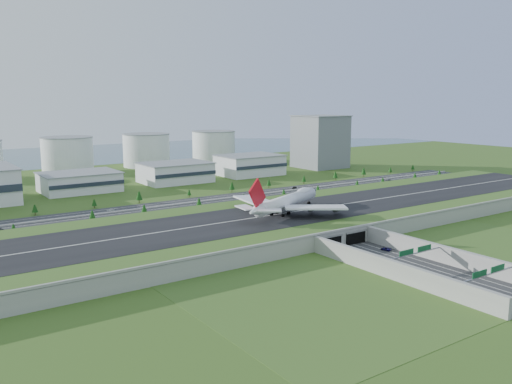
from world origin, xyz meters
TOP-DOWN VIEW (x-y plane):
  - ground at (0.00, 0.00)m, footprint 1200.00×1200.00m
  - airfield_deck at (0.00, -0.09)m, footprint 520.00×100.00m
  - underpass_road at (0.00, -99.42)m, footprint 38.80×120.40m
  - sign_gantry_near at (0.00, -95.04)m, footprint 38.70×0.70m
  - sign_gantry_far at (0.00, -130.04)m, footprint 38.70×0.70m
  - north_expressway at (0.00, 95.00)m, footprint 560.00×36.00m
  - tree_row at (12.62, 94.85)m, footprint 502.84×48.65m
  - hangar_mid_a at (-60.00, 190.00)m, footprint 58.00×42.00m
  - hangar_mid_b at (25.00, 190.00)m, footprint 58.00×42.00m
  - hangar_mid_c at (105.00, 190.00)m, footprint 58.00×42.00m
  - office_tower at (200.00, 195.00)m, footprint 46.00×46.00m
  - fuel_tank_b at (-35.00, 310.00)m, footprint 50.00×50.00m
  - fuel_tank_c at (50.00, 310.00)m, footprint 50.00×50.00m
  - fuel_tank_d at (135.00, 310.00)m, footprint 50.00×50.00m
  - bay_water at (0.00, 480.00)m, footprint 1200.00×260.00m
  - boeing_747 at (2.68, 0.64)m, footprint 75.22×69.47m
  - car_0 at (-9.55, -82.69)m, footprint 2.29×4.31m
  - car_1 at (-8.93, -125.04)m, footprint 2.01×5.17m
  - car_2 at (12.02, -67.77)m, footprint 3.85×5.87m
  - car_5 at (89.63, 101.12)m, footprint 5.45×3.52m
  - car_6 at (189.05, 88.92)m, footprint 6.38×3.65m
  - car_7 at (-66.91, 101.09)m, footprint 5.47×2.78m

SIDE VIEW (x-z plane):
  - ground at x=0.00m, z-range 0.00..0.00m
  - bay_water at x=0.00m, z-range 0.00..0.06m
  - north_expressway at x=0.00m, z-range 0.00..0.12m
  - car_0 at x=-9.55m, z-range 0.12..1.52m
  - car_2 at x=12.02m, z-range 0.12..1.62m
  - car_7 at x=-66.91m, z-range 0.12..1.64m
  - car_1 at x=-8.93m, z-range 0.12..1.80m
  - car_6 at x=189.05m, z-range 0.12..1.80m
  - car_5 at x=89.63m, z-range 0.12..1.82m
  - underpass_road at x=0.00m, z-range -0.57..7.43m
  - airfield_deck at x=0.00m, z-range -0.48..8.72m
  - tree_row at x=12.62m, z-range 0.37..8.86m
  - sign_gantry_near at x=0.00m, z-range 2.05..11.85m
  - sign_gantry_far at x=0.00m, z-range 2.05..11.85m
  - hangar_mid_a at x=-60.00m, z-range 0.00..15.00m
  - hangar_mid_b at x=25.00m, z-range 0.00..17.00m
  - hangar_mid_c at x=105.00m, z-range 0.00..19.00m
  - boeing_747 at x=2.68m, z-range 2.57..27.43m
  - fuel_tank_b at x=-35.00m, z-range 0.00..35.00m
  - fuel_tank_c at x=50.00m, z-range 0.00..35.00m
  - fuel_tank_d at x=135.00m, z-range 0.00..35.00m
  - office_tower at x=200.00m, z-range 0.00..55.00m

